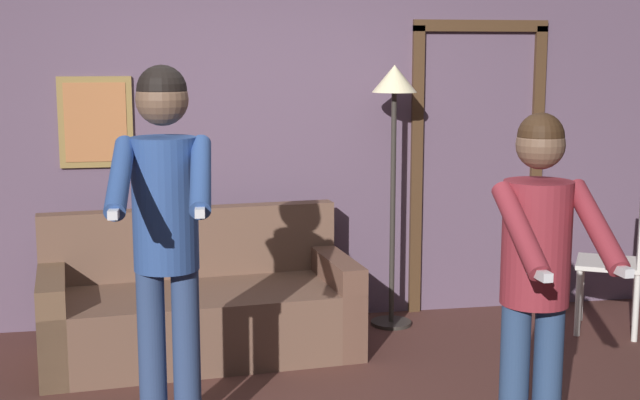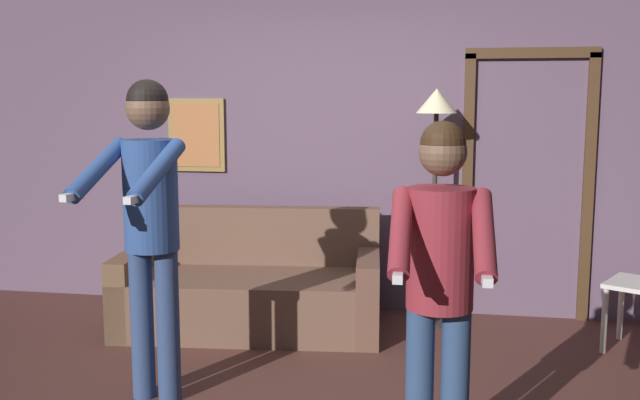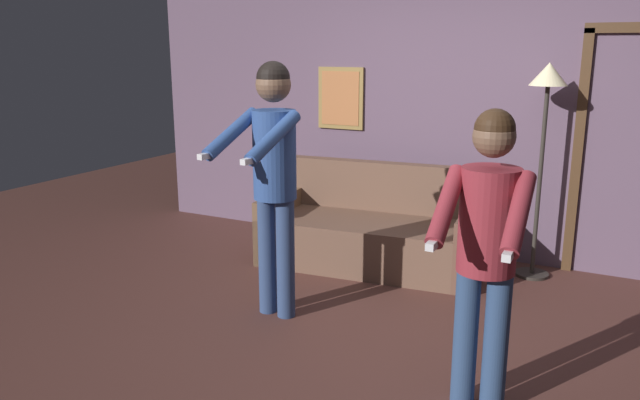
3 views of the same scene
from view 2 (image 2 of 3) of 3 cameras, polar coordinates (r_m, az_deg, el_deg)
The scene contains 5 objects.
back_wall_assembly at distance 5.74m, azimuth 0.74°, elevation 4.10°, with size 6.40×0.10×2.60m.
couch at distance 5.37m, azimuth -5.55°, elevation -7.31°, with size 1.97×1.03×0.87m.
torchiere_lamp at distance 5.34m, azimuth 9.26°, elevation 5.22°, with size 0.30×0.30×1.78m.
person_standing_left at distance 4.02m, azimuth -13.49°, elevation -0.58°, with size 0.47×0.73×1.81m.
person_standing_right at distance 3.22m, azimuth 9.59°, elevation -5.36°, with size 0.44×0.62×1.61m.
Camera 2 is at (0.92, -3.69, 1.70)m, focal length 40.00 mm.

